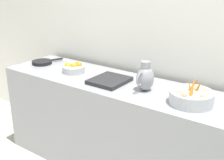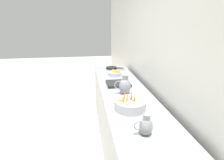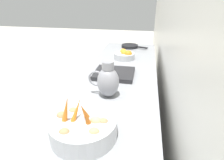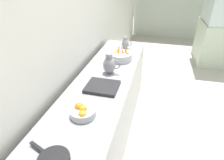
{
  "view_description": "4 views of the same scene",
  "coord_description": "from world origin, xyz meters",
  "px_view_note": "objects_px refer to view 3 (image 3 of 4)",
  "views": [
    {
      "loc": [
        0.56,
        1.1,
        1.85
      ],
      "look_at": [
        -1.36,
        -0.28,
        1.01
      ],
      "focal_mm": 47.53,
      "sensor_mm": 36.0,
      "label": 1
    },
    {
      "loc": [
        -1.0,
        2.04,
        1.81
      ],
      "look_at": [
        -1.35,
        -0.18,
        1.07
      ],
      "focal_mm": 28.33,
      "sensor_mm": 36.0,
      "label": 2
    },
    {
      "loc": [
        -1.73,
        1.09,
        1.58
      ],
      "look_at": [
        -1.51,
        -0.06,
        1.03
      ],
      "focal_mm": 30.09,
      "sensor_mm": 36.0,
      "label": 3
    },
    {
      "loc": [
        -0.94,
        -2.04,
        2.03
      ],
      "look_at": [
        -1.36,
        -0.41,
        1.06
      ],
      "focal_mm": 30.74,
      "sensor_mm": 36.0,
      "label": 4
    }
  ],
  "objects_px": {
    "vegetable_colander": "(83,127)",
    "metal_pitcher_tall": "(108,81)",
    "orange_bowl": "(125,55)",
    "skillet_on_counter": "(130,46)"
  },
  "relations": [
    {
      "from": "vegetable_colander",
      "to": "metal_pitcher_tall",
      "type": "relative_size",
      "value": 1.32
    },
    {
      "from": "vegetable_colander",
      "to": "metal_pitcher_tall",
      "type": "distance_m",
      "value": 0.43
    },
    {
      "from": "metal_pitcher_tall",
      "to": "orange_bowl",
      "type": "bearing_deg",
      "value": -91.22
    },
    {
      "from": "orange_bowl",
      "to": "metal_pitcher_tall",
      "type": "xyz_separation_m",
      "value": [
        0.02,
        0.82,
        0.07
      ]
    },
    {
      "from": "vegetable_colander",
      "to": "orange_bowl",
      "type": "xyz_separation_m",
      "value": [
        -0.05,
        -1.25,
        -0.01
      ]
    },
    {
      "from": "vegetable_colander",
      "to": "metal_pitcher_tall",
      "type": "xyz_separation_m",
      "value": [
        -0.04,
        -0.42,
        0.06
      ]
    },
    {
      "from": "vegetable_colander",
      "to": "skillet_on_counter",
      "type": "distance_m",
      "value": 1.73
    },
    {
      "from": "vegetable_colander",
      "to": "orange_bowl",
      "type": "relative_size",
      "value": 1.49
    },
    {
      "from": "metal_pitcher_tall",
      "to": "skillet_on_counter",
      "type": "bearing_deg",
      "value": -91.39
    },
    {
      "from": "vegetable_colander",
      "to": "skillet_on_counter",
      "type": "bearing_deg",
      "value": -92.28
    }
  ]
}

